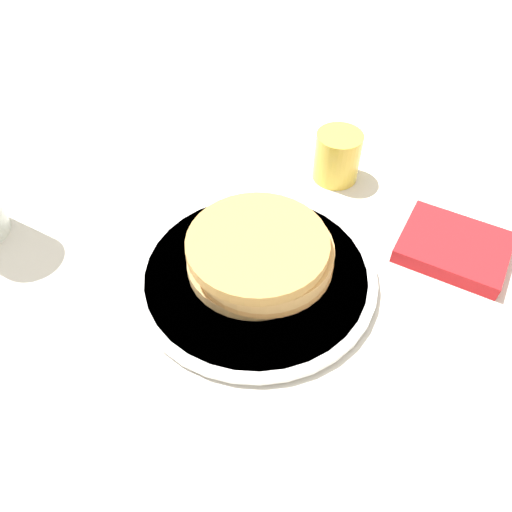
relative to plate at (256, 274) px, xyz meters
The scene contains 5 objects.
ground_plane 0.03m from the plate, 31.11° to the right, with size 4.00×4.00×0.00m, color silver.
plate is the anchor object (origin of this frame).
pancake_stack 0.03m from the plate, 63.25° to the left, with size 0.17×0.17×0.06m.
juice_glass 0.22m from the plate, 91.41° to the left, with size 0.06×0.06×0.07m.
napkin 0.25m from the plate, 41.80° to the left, with size 0.13×0.11×0.02m.
Camera 1 is at (0.18, -0.31, 0.46)m, focal length 35.00 mm.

